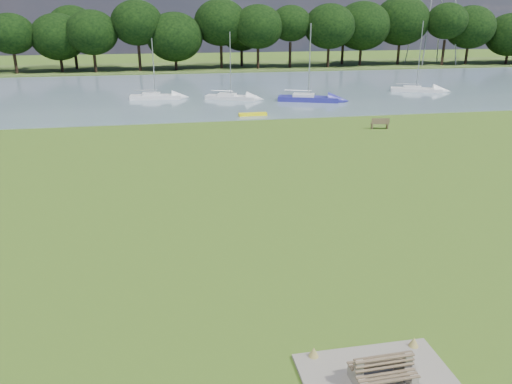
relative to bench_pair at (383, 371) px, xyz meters
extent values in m
plane|color=#5D6822|center=(0.00, 14.00, -0.47)|extent=(220.00, 220.00, 0.00)
cube|color=slate|center=(0.00, 56.00, -0.47)|extent=(220.00, 40.00, 0.10)
cube|color=#4C6626|center=(0.00, 86.00, -0.47)|extent=(220.00, 20.00, 0.40)
cube|color=gray|center=(0.00, 0.00, -0.42)|extent=(4.20, 3.20, 0.10)
cube|color=gray|center=(-0.70, -0.02, -0.16)|extent=(0.23, 0.99, 0.41)
cube|color=gray|center=(-0.70, -0.02, 0.21)|extent=(0.21, 0.17, 0.52)
cube|color=gray|center=(0.70, 0.02, -0.16)|extent=(0.23, 0.99, 0.41)
cube|color=gray|center=(0.70, 0.02, 0.21)|extent=(0.21, 0.17, 0.52)
cube|color=brown|center=(0.01, -0.31, 0.05)|extent=(1.70, 0.42, 0.04)
cube|color=brown|center=(0.00, -0.07, 0.33)|extent=(1.69, 0.17, 0.41)
cube|color=brown|center=(-0.01, 0.31, 0.05)|extent=(1.70, 0.42, 0.04)
cube|color=brown|center=(0.00, 0.07, 0.33)|extent=(1.69, 0.17, 0.41)
cube|color=brown|center=(12.64, 30.39, -0.23)|extent=(0.17, 0.48, 0.48)
cube|color=brown|center=(13.97, 30.15, -0.23)|extent=(0.17, 0.48, 0.48)
cube|color=brown|center=(13.30, 30.27, 0.01)|extent=(1.62, 0.74, 0.05)
cube|color=brown|center=(13.27, 30.07, 0.26)|extent=(1.55, 0.33, 0.47)
cube|color=#FFF50C|center=(3.38, 38.00, -0.28)|extent=(2.79, 0.71, 0.28)
cylinder|color=black|center=(-30.00, 82.00, 1.67)|extent=(0.55, 0.55, 3.88)
ellipsoid|color=black|center=(-30.00, 82.00, 6.41)|extent=(9.89, 9.89, 8.41)
cylinder|color=black|center=(-23.00, 82.00, 1.83)|extent=(0.55, 0.55, 4.19)
ellipsoid|color=black|center=(-23.00, 82.00, 6.95)|extent=(7.69, 7.69, 6.54)
cylinder|color=black|center=(-16.00, 82.00, 1.99)|extent=(0.55, 0.55, 4.51)
ellipsoid|color=black|center=(-16.00, 82.00, 7.50)|extent=(8.79, 8.79, 7.47)
cylinder|color=black|center=(-9.00, 82.00, 1.51)|extent=(0.55, 0.55, 3.56)
ellipsoid|color=black|center=(-9.00, 82.00, 5.86)|extent=(9.89, 9.89, 8.41)
cylinder|color=black|center=(-2.00, 82.00, 1.67)|extent=(0.55, 0.55, 3.88)
ellipsoid|color=black|center=(-2.00, 82.00, 6.41)|extent=(7.69, 7.69, 6.54)
cylinder|color=black|center=(5.00, 82.00, 1.83)|extent=(0.55, 0.55, 4.19)
ellipsoid|color=black|center=(5.00, 82.00, 6.95)|extent=(8.79, 8.79, 7.47)
cylinder|color=black|center=(12.00, 82.00, 1.99)|extent=(0.55, 0.55, 4.51)
ellipsoid|color=black|center=(12.00, 82.00, 7.50)|extent=(9.89, 9.89, 8.41)
cylinder|color=black|center=(19.00, 82.00, 1.51)|extent=(0.55, 0.55, 3.56)
ellipsoid|color=black|center=(19.00, 82.00, 5.86)|extent=(7.69, 7.69, 6.54)
cylinder|color=black|center=(26.00, 82.00, 1.67)|extent=(0.55, 0.55, 3.88)
ellipsoid|color=black|center=(26.00, 82.00, 6.41)|extent=(8.79, 8.79, 7.47)
cylinder|color=black|center=(33.00, 82.00, 1.83)|extent=(0.55, 0.55, 4.19)
ellipsoid|color=black|center=(33.00, 82.00, 6.95)|extent=(9.89, 9.89, 8.41)
cylinder|color=black|center=(40.00, 82.00, 1.99)|extent=(0.55, 0.55, 4.51)
ellipsoid|color=black|center=(40.00, 82.00, 7.50)|extent=(7.69, 7.69, 6.54)
cylinder|color=black|center=(47.00, 82.00, 1.51)|extent=(0.55, 0.55, 3.56)
ellipsoid|color=black|center=(47.00, 82.00, 5.86)|extent=(8.79, 8.79, 7.47)
cylinder|color=black|center=(54.00, 82.00, 1.67)|extent=(0.55, 0.55, 3.88)
ellipsoid|color=black|center=(54.00, 82.00, 6.41)|extent=(9.89, 9.89, 8.41)
cylinder|color=black|center=(61.00, 82.00, 1.83)|extent=(0.55, 0.55, 4.19)
ellipsoid|color=black|center=(61.00, 82.00, 6.95)|extent=(7.69, 7.69, 6.54)
cube|color=silver|center=(27.16, 50.19, -0.12)|extent=(6.54, 4.05, 0.60)
cube|color=silver|center=(26.69, 50.38, 0.25)|extent=(2.58, 2.13, 0.39)
cylinder|color=#A5A8AD|center=(27.16, 50.19, 4.13)|extent=(0.10, 0.10, 8.24)
cube|color=navy|center=(11.19, 45.25, -0.03)|extent=(7.10, 4.23, 0.77)
cube|color=silver|center=(10.68, 45.45, 0.44)|extent=(2.78, 2.26, 0.50)
cylinder|color=#A5A8AD|center=(11.19, 45.25, 4.13)|extent=(0.13, 0.13, 7.99)
cube|color=silver|center=(-6.09, 50.26, -0.09)|extent=(5.98, 1.96, 0.66)
cube|color=silver|center=(-6.56, 50.28, 0.32)|extent=(2.13, 1.40, 0.43)
cylinder|color=#A5A8AD|center=(-6.09, 50.26, 3.26)|extent=(0.11, 0.11, 6.42)
cube|color=silver|center=(2.63, 48.30, -0.11)|extent=(6.11, 3.85, 0.61)
cube|color=silver|center=(2.20, 48.49, 0.26)|extent=(2.42, 2.01, 0.39)
cylinder|color=#A5A8AD|center=(2.63, 48.30, 3.60)|extent=(0.10, 0.10, 7.17)
camera|label=1|loc=(-5.40, -10.18, 9.06)|focal=35.00mm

